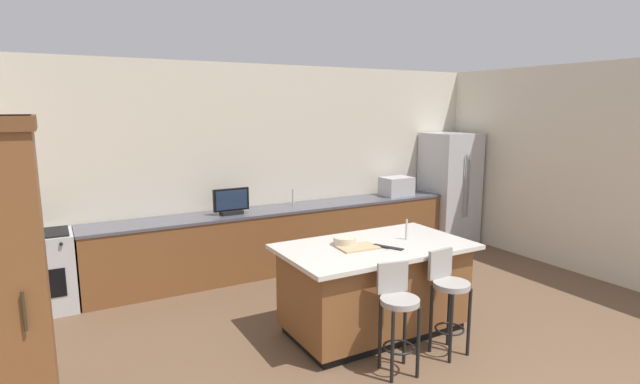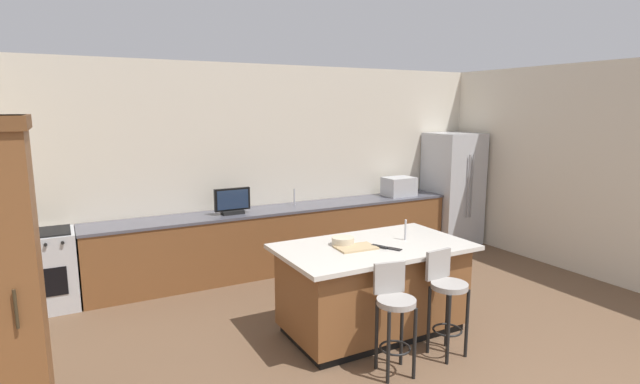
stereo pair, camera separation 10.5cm
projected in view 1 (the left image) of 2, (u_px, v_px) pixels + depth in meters
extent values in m
cube|color=beige|center=(274.00, 166.00, 7.14)|extent=(7.54, 0.12, 2.91)
cube|color=beige|center=(583.00, 170.00, 6.72)|extent=(0.12, 5.36, 2.91)
cube|color=brown|center=(284.00, 240.00, 6.97)|extent=(5.33, 0.60, 0.87)
cube|color=#4C4C56|center=(284.00, 209.00, 6.90)|extent=(5.35, 0.62, 0.04)
cube|color=black|center=(373.00, 326.00, 5.10)|extent=(1.70, 0.88, 0.09)
cube|color=brown|center=(374.00, 286.00, 5.02)|extent=(1.78, 0.96, 0.79)
cube|color=beige|center=(375.00, 247.00, 4.95)|extent=(1.94, 1.12, 0.04)
cube|color=#B7BABF|center=(449.00, 188.00, 8.30)|extent=(0.80, 0.75, 1.88)
cylinder|color=gray|center=(465.00, 186.00, 7.92)|extent=(0.02, 0.02, 1.04)
cylinder|color=gray|center=(469.00, 186.00, 7.96)|extent=(0.02, 0.02, 1.04)
cube|color=#B7BABF|center=(39.00, 274.00, 5.50)|extent=(0.75, 0.60, 0.90)
cube|color=black|center=(39.00, 286.00, 5.25)|extent=(0.53, 0.01, 0.32)
cube|color=black|center=(35.00, 234.00, 5.42)|extent=(0.68, 0.50, 0.02)
cylinder|color=black|center=(7.00, 251.00, 5.04)|extent=(0.04, 0.03, 0.04)
cylinder|color=black|center=(26.00, 248.00, 5.12)|extent=(0.04, 0.03, 0.04)
cylinder|color=black|center=(44.00, 246.00, 5.20)|extent=(0.04, 0.03, 0.04)
cylinder|color=black|center=(61.00, 244.00, 5.28)|extent=(0.04, 0.03, 0.04)
cylinder|color=#332819|center=(24.00, 311.00, 2.56)|extent=(0.02, 0.02, 0.22)
cube|color=#B7BABF|center=(396.00, 186.00, 7.83)|extent=(0.48, 0.36, 0.30)
cube|color=black|center=(231.00, 212.00, 6.47)|extent=(0.29, 0.16, 0.05)
cube|color=black|center=(231.00, 200.00, 6.44)|extent=(0.48, 0.05, 0.30)
cube|color=#1E2D47|center=(232.00, 200.00, 6.41)|extent=(0.43, 0.01, 0.25)
cylinder|color=#B2B2B7|center=(293.00, 197.00, 7.05)|extent=(0.02, 0.02, 0.24)
cylinder|color=#B2B2B7|center=(406.00, 229.00, 5.12)|extent=(0.02, 0.02, 0.22)
cylinder|color=gray|center=(400.00, 301.00, 4.17)|extent=(0.34, 0.34, 0.05)
cube|color=gray|center=(392.00, 277.00, 4.28)|extent=(0.29, 0.09, 0.28)
cylinder|color=black|center=(392.00, 347.00, 4.08)|extent=(0.03, 0.03, 0.64)
cylinder|color=black|center=(418.00, 343.00, 4.15)|extent=(0.03, 0.03, 0.64)
cylinder|color=black|center=(380.00, 335.00, 4.31)|extent=(0.03, 0.03, 0.64)
cylinder|color=black|center=(405.00, 331.00, 4.38)|extent=(0.03, 0.03, 0.64)
torus|color=black|center=(399.00, 347.00, 4.24)|extent=(0.28, 0.28, 0.02)
cylinder|color=gray|center=(452.00, 285.00, 4.50)|extent=(0.34, 0.34, 0.05)
cube|color=gray|center=(440.00, 263.00, 4.60)|extent=(0.29, 0.06, 0.28)
cylinder|color=black|center=(451.00, 329.00, 4.40)|extent=(0.03, 0.03, 0.66)
cylinder|color=black|center=(469.00, 322.00, 4.53)|extent=(0.03, 0.03, 0.66)
cylinder|color=black|center=(431.00, 319.00, 4.60)|extent=(0.03, 0.03, 0.66)
cylinder|color=black|center=(449.00, 313.00, 4.73)|extent=(0.03, 0.03, 0.66)
torus|color=black|center=(449.00, 329.00, 4.58)|extent=(0.28, 0.28, 0.02)
cylinder|color=beige|center=(345.00, 241.00, 4.92)|extent=(0.23, 0.23, 0.08)
cube|color=black|center=(396.00, 249.00, 4.79)|extent=(0.13, 0.17, 0.01)
cube|color=black|center=(381.00, 246.00, 4.85)|extent=(0.11, 0.17, 0.02)
cube|color=tan|center=(358.00, 247.00, 4.82)|extent=(0.41, 0.28, 0.02)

